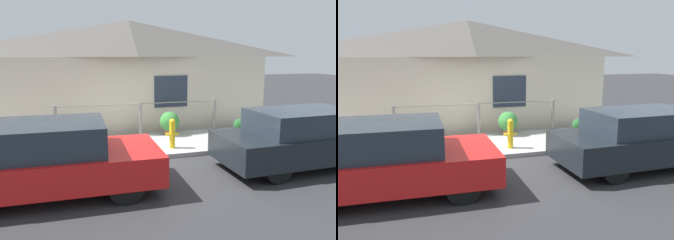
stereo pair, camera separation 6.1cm
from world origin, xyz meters
The scene contains 10 objects.
ground_plane centered at (0.00, 0.00, 0.00)m, with size 60.00×60.00×0.00m, color #2D2D30.
sidewalk centered at (0.00, 1.14, 0.05)m, with size 24.00×2.28×0.11m.
house centered at (0.00, 3.70, 2.84)m, with size 9.48×2.23×3.60m.
fence centered at (0.00, 2.13, 0.67)m, with size 4.90×0.10×1.00m.
car_left centered at (-2.32, -1.34, 0.66)m, with size 3.80×1.84×1.32m.
car_right centered at (3.10, -1.34, 0.65)m, with size 4.25×1.76×1.30m.
fire_hydrant centered at (0.51, 0.52, 0.51)m, with size 0.34×0.15×0.77m.
potted_plant_near_hydrant centered at (0.85, 1.90, 0.50)m, with size 0.60×0.60×0.71m.
potted_plant_by_fence centered at (-1.59, 1.62, 0.39)m, with size 0.37×0.37×0.49m.
potted_plant_corner centered at (2.94, 1.44, 0.37)m, with size 0.35×0.35×0.46m.
Camera 1 is at (-1.91, -7.31, 2.48)m, focal length 35.00 mm.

